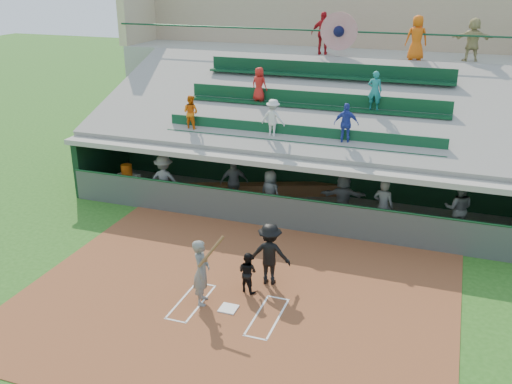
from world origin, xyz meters
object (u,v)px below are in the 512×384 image
(batter_at_plate, at_px, (202,272))
(white_table, at_px, (127,184))
(catcher, at_px, (248,272))
(home_plate, at_px, (228,308))
(water_cooler, at_px, (127,170))

(batter_at_plate, bearing_deg, white_table, 134.43)
(batter_at_plate, distance_m, catcher, 1.31)
(home_plate, bearing_deg, batter_at_plate, 174.03)
(water_cooler, bearing_deg, batter_at_plate, -45.70)
(white_table, relative_size, water_cooler, 2.01)
(catcher, distance_m, water_cooler, 8.31)
(home_plate, distance_m, water_cooler, 8.86)
(water_cooler, bearing_deg, catcher, -36.90)
(catcher, bearing_deg, batter_at_plate, 63.35)
(water_cooler, bearing_deg, home_plate, -42.60)
(catcher, xyz_separation_m, white_table, (-6.65, 4.97, -0.17))
(catcher, height_order, water_cooler, water_cooler)
(home_plate, relative_size, catcher, 0.39)
(batter_at_plate, relative_size, catcher, 1.75)
(catcher, bearing_deg, white_table, -18.73)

